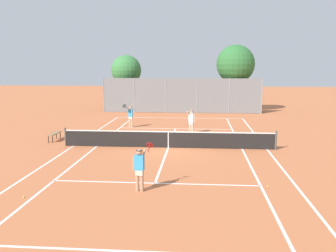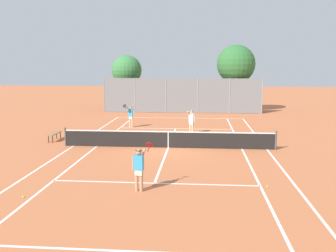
# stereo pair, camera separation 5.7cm
# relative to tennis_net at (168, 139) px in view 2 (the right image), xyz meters

# --- Properties ---
(ground_plane) EXTENTS (120.00, 120.00, 0.00)m
(ground_plane) POSITION_rel_tennis_net_xyz_m (0.00, 0.00, -0.51)
(ground_plane) COLOR #BC663D
(court_line_markings) EXTENTS (11.10, 23.90, 0.01)m
(court_line_markings) POSITION_rel_tennis_net_xyz_m (0.00, 0.00, -0.51)
(court_line_markings) COLOR white
(court_line_markings) RESTS_ON ground
(tennis_net) EXTENTS (12.00, 0.10, 1.07)m
(tennis_net) POSITION_rel_tennis_net_xyz_m (0.00, 0.00, 0.00)
(tennis_net) COLOR #474C47
(tennis_net) RESTS_ON ground
(player_near_side) EXTENTS (0.75, 0.72, 1.77)m
(player_near_side) POSITION_rel_tennis_net_xyz_m (-0.46, -7.37, 0.42)
(player_near_side) COLOR tan
(player_near_side) RESTS_ON ground
(player_far_left) EXTENTS (0.80, 0.71, 1.77)m
(player_far_left) POSITION_rel_tennis_net_xyz_m (-3.36, 6.68, 0.42)
(player_far_left) COLOR #D8A884
(player_far_left) RESTS_ON ground
(player_far_right) EXTENTS (0.55, 0.46, 1.60)m
(player_far_right) POSITION_rel_tennis_net_xyz_m (1.20, 4.53, 0.40)
(player_far_right) COLOR beige
(player_far_right) RESTS_ON ground
(loose_tennis_ball_0) EXTENTS (0.07, 0.07, 0.07)m
(loose_tennis_ball_0) POSITION_rel_tennis_net_xyz_m (2.33, 1.14, -0.48)
(loose_tennis_ball_0) COLOR #D1DB33
(loose_tennis_ball_0) RESTS_ON ground
(loose_tennis_ball_1) EXTENTS (0.07, 0.07, 0.07)m
(loose_tennis_ball_1) POSITION_rel_tennis_net_xyz_m (4.38, -6.54, -0.48)
(loose_tennis_ball_1) COLOR #D1DB33
(loose_tennis_ball_1) RESTS_ON ground
(loose_tennis_ball_2) EXTENTS (0.07, 0.07, 0.07)m
(loose_tennis_ball_2) POSITION_rel_tennis_net_xyz_m (0.08, 1.27, -0.48)
(loose_tennis_ball_2) COLOR #D1DB33
(loose_tennis_ball_2) RESTS_ON ground
(loose_tennis_ball_3) EXTENTS (0.07, 0.07, 0.07)m
(loose_tennis_ball_3) POSITION_rel_tennis_net_xyz_m (-4.43, -8.43, -0.48)
(loose_tennis_ball_3) COLOR #D1DB33
(loose_tennis_ball_3) RESTS_ON ground
(courtside_bench) EXTENTS (0.36, 1.50, 0.47)m
(courtside_bench) POSITION_rel_tennis_net_xyz_m (-7.18, 1.44, -0.10)
(courtside_bench) COLOR olive
(courtside_bench) RESTS_ON ground
(back_fence) EXTENTS (15.36, 0.08, 3.36)m
(back_fence) POSITION_rel_tennis_net_xyz_m (0.00, 15.43, 1.17)
(back_fence) COLOR gray
(back_fence) RESTS_ON ground
(tree_behind_left) EXTENTS (3.12, 3.12, 5.61)m
(tree_behind_left) POSITION_rel_tennis_net_xyz_m (-5.88, 18.37, 3.43)
(tree_behind_left) COLOR brown
(tree_behind_left) RESTS_ON ground
(tree_behind_right) EXTENTS (3.76, 3.76, 6.56)m
(tree_behind_right) POSITION_rel_tennis_net_xyz_m (5.21, 17.01, 4.02)
(tree_behind_right) COLOR brown
(tree_behind_right) RESTS_ON ground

